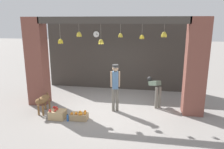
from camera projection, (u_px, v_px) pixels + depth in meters
The scene contains 12 objects.
ground_plane at pixel (110, 111), 8.11m from camera, with size 60.00×60.00×0.00m, color gray.
shop_back_wall at pixel (121, 54), 10.38m from camera, with size 7.18×0.12×3.39m, color #38332D.
shop_pillar_left at pixel (37, 62), 8.48m from camera, with size 0.70×0.60×3.39m, color brown.
shop_pillar_right at pixel (196, 67), 7.49m from camera, with size 0.70×0.60×3.39m, color brown.
storefront_awning at pixel (110, 21), 7.45m from camera, with size 5.28×0.29×0.97m.
dog at pixel (43, 100), 7.82m from camera, with size 0.29×1.00×0.70m.
shopkeeper at pixel (115, 84), 7.85m from camera, with size 0.33×0.30×1.75m.
worker_stooping at pixel (155, 88), 8.42m from camera, with size 0.56×0.77×1.08m.
fruit_crate_oranges at pixel (79, 116), 7.36m from camera, with size 0.58×0.34×0.30m.
fruit_crate_apples at pixel (57, 114), 7.44m from camera, with size 0.52×0.42×0.37m.
water_bottle at pixel (68, 118), 7.25m from camera, with size 0.07×0.07×0.25m.
wall_clock at pixel (96, 34), 10.28m from camera, with size 0.30×0.03×0.30m.
Camera 1 is at (1.38, -7.42, 3.26)m, focal length 35.00 mm.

